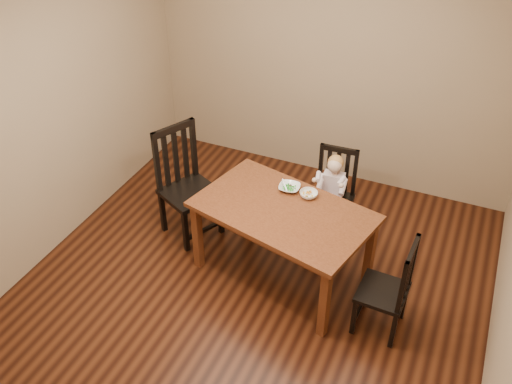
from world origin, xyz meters
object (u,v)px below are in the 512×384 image
at_px(chair_child, 333,195).
at_px(chair_right, 389,289).
at_px(bowl_veg, 309,194).
at_px(bowl_peas, 289,188).
at_px(toddler, 333,188).
at_px(chair_left, 186,185).
at_px(dining_table, 283,217).

relative_size(chair_child, chair_right, 0.99).
bearing_deg(bowl_veg, chair_right, -30.48).
bearing_deg(bowl_peas, toddler, 58.80).
distance_m(chair_left, toddler, 1.41).
bearing_deg(chair_child, toddler, 90.00).
bearing_deg(chair_left, chair_right, 102.82).
relative_size(chair_child, toddler, 1.99).
relative_size(toddler, bowl_peas, 2.43).
bearing_deg(bowl_peas, chair_right, -27.01).
distance_m(toddler, bowl_veg, 0.54).
distance_m(dining_table, toddler, 0.78).
distance_m(chair_child, bowl_peas, 0.66).
height_order(dining_table, toddler, toddler).
bearing_deg(bowl_veg, bowl_peas, 171.56).
height_order(chair_right, toddler, chair_right).
bearing_deg(chair_child, bowl_peas, 58.30).
bearing_deg(bowl_veg, toddler, 80.01).
height_order(toddler, bowl_veg, bowl_veg).
bearing_deg(toddler, chair_child, -90.00).
relative_size(dining_table, chair_right, 1.81).
bearing_deg(chair_left, bowl_veg, 117.07).
bearing_deg(toddler, chair_right, 125.20).
height_order(dining_table, chair_right, chair_right).
height_order(chair_child, bowl_veg, chair_child).
height_order(chair_child, chair_left, chair_left).
relative_size(toddler, bowl_veg, 2.86).
bearing_deg(chair_right, chair_left, 79.38).
xyz_separation_m(dining_table, toddler, (0.22, 0.74, -0.11)).
bearing_deg(chair_child, bowl_veg, 78.02).
relative_size(chair_child, bowl_veg, 5.70).
bearing_deg(toddler, chair_left, 18.04).
bearing_deg(chair_left, chair_child, 138.84).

